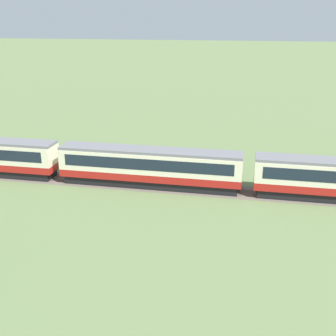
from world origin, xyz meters
TOP-DOWN VIEW (x-y plane):
  - passenger_train at (-21.80, 1.05)m, footprint 103.16×2.89m
  - railway_track at (-28.02, 1.05)m, footprint 159.66×3.60m

SIDE VIEW (x-z plane):
  - railway_track at x=-28.02m, z-range -0.01..0.03m
  - passenger_train at x=-21.80m, z-range 0.23..4.39m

